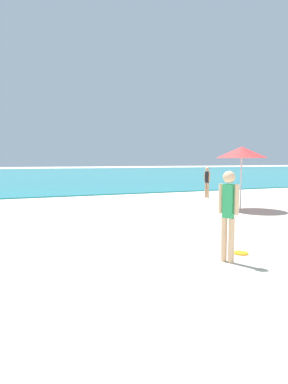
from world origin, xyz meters
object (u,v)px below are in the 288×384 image
Objects in this scene: frisbee at (241,253)px; beach_umbrella at (242,152)px; person_distant at (207,180)px; person_standing at (228,211)px.

beach_umbrella reaches higher than frisbee.
person_distant reaches higher than frisbee.
person_distant is 0.64× the size of beach_umbrella.
person_standing is 0.70× the size of beach_umbrella.
frisbee is 0.13× the size of beach_umbrella.
person_distant is at bearing 74.24° from beach_umbrella.
person_distant is at bearing 60.36° from frisbee.
frisbee is (0.57, 0.33, -0.91)m from person_standing.
beach_umbrella is at bearing 51.39° from frisbee.
beach_umbrella is (3.87, 4.85, 2.09)m from frisbee.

